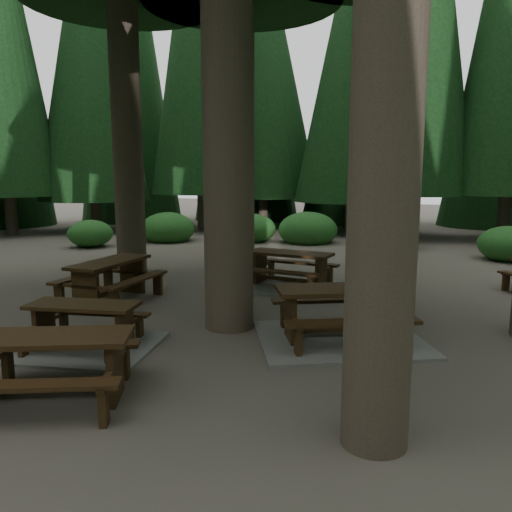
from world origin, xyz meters
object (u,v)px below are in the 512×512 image
at_px(picnic_table_f, 84,334).
at_px(picnic_table_b, 110,274).
at_px(picnic_table_a, 340,322).
at_px(picnic_table_c, 290,275).
at_px(picnic_table_e, 49,358).

bearing_deg(picnic_table_f, picnic_table_b, 107.96).
relative_size(picnic_table_a, picnic_table_c, 1.33).
height_order(picnic_table_a, picnic_table_b, picnic_table_a).
distance_m(picnic_table_a, picnic_table_b, 5.16).
height_order(picnic_table_e, picnic_table_f, picnic_table_e).
xyz_separation_m(picnic_table_a, picnic_table_e, (-2.38, -3.64, 0.22)).
xyz_separation_m(picnic_table_a, picnic_table_f, (-3.38, -2.14, -0.08)).
relative_size(picnic_table_c, picnic_table_f, 0.99).
height_order(picnic_table_c, picnic_table_e, picnic_table_c).
bearing_deg(picnic_table_f, picnic_table_e, -73.78).
height_order(picnic_table_c, picnic_table_f, picnic_table_c).
bearing_deg(picnic_table_e, picnic_table_a, 25.97).
distance_m(picnic_table_a, picnic_table_f, 4.00).
relative_size(picnic_table_b, picnic_table_c, 0.86).
height_order(picnic_table_a, picnic_table_e, picnic_table_a).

